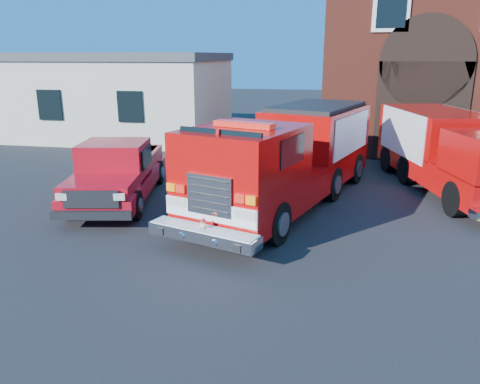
% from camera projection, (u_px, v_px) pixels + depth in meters
% --- Properties ---
extents(ground, '(100.00, 100.00, 0.00)m').
position_uv_depth(ground, '(249.00, 228.00, 11.94)').
color(ground, black).
rests_on(ground, ground).
extents(parking_stripe_mid, '(0.12, 3.00, 0.01)m').
position_uv_depth(parking_stripe_mid, '(476.00, 197.00, 14.54)').
color(parking_stripe_mid, yellow).
rests_on(parking_stripe_mid, ground).
extents(parking_stripe_far, '(0.12, 3.00, 0.01)m').
position_uv_depth(parking_stripe_far, '(453.00, 174.00, 17.37)').
color(parking_stripe_far, yellow).
rests_on(parking_stripe_far, ground).
extents(side_building, '(10.20, 8.20, 4.35)m').
position_uv_depth(side_building, '(126.00, 94.00, 25.19)').
color(side_building, beige).
rests_on(side_building, ground).
extents(fire_engine, '(5.20, 9.24, 2.75)m').
position_uv_depth(fire_engine, '(289.00, 156.00, 13.52)').
color(fire_engine, black).
rests_on(fire_engine, ground).
extents(pickup_truck, '(3.00, 5.84, 1.82)m').
position_uv_depth(pickup_truck, '(118.00, 172.00, 14.05)').
color(pickup_truck, black).
rests_on(pickup_truck, ground).
extents(secondary_truck, '(4.01, 7.86, 2.44)m').
position_uv_depth(secondary_truck, '(450.00, 150.00, 14.93)').
color(secondary_truck, black).
rests_on(secondary_truck, ground).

